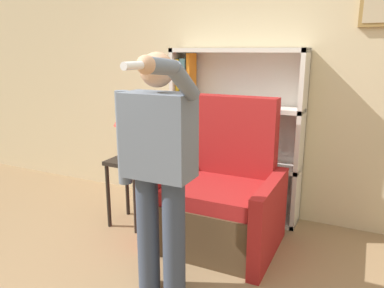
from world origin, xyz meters
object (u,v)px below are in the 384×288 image
object	(u,v)px
armchair	(220,200)
table_lamp	(128,117)
side_table	(130,174)
person_standing	(158,164)
bookcase	(226,134)

from	to	relation	value
armchair	table_lamp	distance (m)	1.10
side_table	table_lamp	bearing A→B (deg)	0.00
person_standing	bookcase	bearing A→B (deg)	93.43
person_standing	table_lamp	world-z (taller)	person_standing
table_lamp	person_standing	bearing A→B (deg)	-45.52
armchair	person_standing	xyz separation A→B (m)	(-0.10, -0.85, 0.54)
armchair	table_lamp	size ratio (longest dim) A/B	2.32
person_standing	table_lamp	xyz separation A→B (m)	(-0.79, 0.80, 0.11)
person_standing	table_lamp	distance (m)	1.13
armchair	side_table	xyz separation A→B (m)	(-0.89, -0.04, 0.11)
person_standing	side_table	bearing A→B (deg)	134.48
bookcase	armchair	distance (m)	0.77
armchair	person_standing	distance (m)	1.01
side_table	table_lamp	size ratio (longest dim) A/B	1.20
bookcase	side_table	size ratio (longest dim) A/B	2.56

